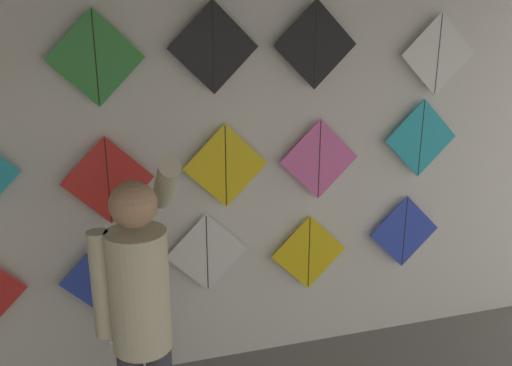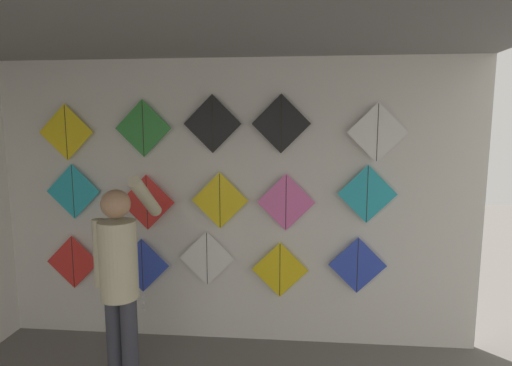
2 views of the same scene
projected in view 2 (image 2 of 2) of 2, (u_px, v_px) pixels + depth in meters
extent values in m
cube|color=silver|center=(215.00, 203.00, 3.96)|extent=(5.10, 0.06, 2.80)
cylinder|color=#383842|center=(115.00, 345.00, 3.21)|extent=(0.13, 0.13, 0.82)
cylinder|color=#383842|center=(130.00, 348.00, 3.16)|extent=(0.13, 0.13, 0.82)
cylinder|color=beige|center=(118.00, 260.00, 3.09)|extent=(0.29, 0.29, 0.62)
sphere|color=tan|center=(116.00, 204.00, 3.03)|extent=(0.22, 0.22, 0.22)
cylinder|color=beige|center=(100.00, 253.00, 3.15)|extent=(0.10, 0.10, 0.55)
cylinder|color=beige|center=(146.00, 197.00, 3.19)|extent=(0.10, 0.51, 0.40)
cube|color=red|center=(73.00, 262.00, 4.08)|extent=(0.55, 0.01, 0.55)
cylinder|color=black|center=(73.00, 262.00, 4.08)|extent=(0.01, 0.01, 0.53)
cube|color=blue|center=(142.00, 265.00, 4.02)|extent=(0.55, 0.01, 0.55)
cylinder|color=black|center=(142.00, 265.00, 4.02)|extent=(0.01, 0.01, 0.53)
sphere|color=white|center=(143.00, 297.00, 4.06)|extent=(0.04, 0.04, 0.04)
sphere|color=white|center=(143.00, 303.00, 4.07)|extent=(0.04, 0.04, 0.04)
sphere|color=white|center=(144.00, 310.00, 4.08)|extent=(0.04, 0.04, 0.04)
cube|color=white|center=(207.00, 258.00, 3.95)|extent=(0.55, 0.01, 0.55)
cylinder|color=black|center=(207.00, 258.00, 3.95)|extent=(0.01, 0.01, 0.53)
cube|color=yellow|center=(280.00, 270.00, 3.90)|extent=(0.55, 0.01, 0.55)
cylinder|color=black|center=(280.00, 270.00, 3.90)|extent=(0.01, 0.01, 0.53)
cube|color=blue|center=(357.00, 265.00, 3.83)|extent=(0.55, 0.01, 0.55)
cylinder|color=black|center=(357.00, 265.00, 3.83)|extent=(0.01, 0.01, 0.53)
cube|color=#28B2C6|center=(73.00, 192.00, 3.98)|extent=(0.55, 0.01, 0.55)
cylinder|color=black|center=(73.00, 192.00, 3.98)|extent=(0.01, 0.01, 0.53)
cube|color=red|center=(147.00, 202.00, 3.93)|extent=(0.55, 0.01, 0.55)
cylinder|color=black|center=(147.00, 202.00, 3.93)|extent=(0.01, 0.01, 0.53)
cube|color=yellow|center=(220.00, 201.00, 3.86)|extent=(0.55, 0.01, 0.55)
cylinder|color=black|center=(220.00, 201.00, 3.86)|extent=(0.01, 0.01, 0.53)
cube|color=pink|center=(286.00, 202.00, 3.81)|extent=(0.55, 0.01, 0.55)
cylinder|color=black|center=(286.00, 202.00, 3.81)|extent=(0.01, 0.01, 0.53)
cube|color=#28B2C6|center=(367.00, 194.00, 3.73)|extent=(0.55, 0.01, 0.55)
cylinder|color=black|center=(367.00, 194.00, 3.73)|extent=(0.01, 0.01, 0.53)
cube|color=yellow|center=(66.00, 132.00, 3.90)|extent=(0.55, 0.01, 0.55)
cylinder|color=black|center=(66.00, 132.00, 3.90)|extent=(0.01, 0.01, 0.53)
cube|color=#338C38|center=(143.00, 128.00, 3.83)|extent=(0.55, 0.01, 0.55)
cylinder|color=black|center=(143.00, 128.00, 3.83)|extent=(0.01, 0.01, 0.53)
cube|color=black|center=(212.00, 124.00, 3.77)|extent=(0.55, 0.01, 0.55)
cylinder|color=black|center=(212.00, 124.00, 3.77)|extent=(0.01, 0.01, 0.53)
cube|color=black|center=(281.00, 124.00, 3.71)|extent=(0.55, 0.01, 0.55)
cylinder|color=black|center=(281.00, 124.00, 3.71)|extent=(0.01, 0.01, 0.53)
cube|color=white|center=(377.00, 133.00, 3.65)|extent=(0.55, 0.01, 0.55)
cylinder|color=black|center=(378.00, 133.00, 3.64)|extent=(0.01, 0.01, 0.53)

